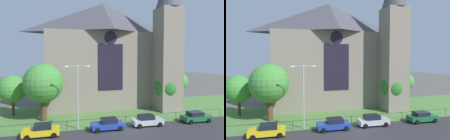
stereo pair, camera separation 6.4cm
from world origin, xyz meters
TOP-DOWN VIEW (x-y plane):
  - ground at (0.00, 10.00)m, footprint 160.00×160.00m
  - road_asphalt at (0.00, -2.00)m, footprint 120.00×8.00m
  - grass_verge at (0.00, 8.00)m, footprint 120.00×20.00m
  - church_building at (1.44, 15.70)m, footprint 23.20×16.20m
  - iron_railing at (0.67, 2.50)m, footprint 32.33×0.07m
  - tree_right_near at (10.14, 7.95)m, footprint 4.00×4.00m
  - tree_right_far at (16.00, 12.79)m, footprint 3.59×3.59m
  - tree_left_far at (-15.28, 11.70)m, footprint 4.45×4.45m
  - tree_left_near at (-10.42, 7.47)m, footprint 5.79×5.79m
  - streetlamp_near at (-5.98, 2.40)m, footprint 3.37×0.26m
  - parked_car_yellow at (-10.45, 0.85)m, footprint 4.23×2.09m
  - parked_car_blue at (-2.30, 0.96)m, footprint 4.23×2.08m
  - parked_car_silver at (3.29, 1.08)m, footprint 4.26×2.15m
  - parked_car_green at (10.89, 0.73)m, footprint 4.24×2.11m

SIDE VIEW (x-z plane):
  - ground at x=0.00m, z-range 0.00..0.00m
  - grass_verge at x=0.00m, z-range 0.00..0.01m
  - road_asphalt at x=0.00m, z-range 0.00..0.01m
  - parked_car_yellow at x=-10.45m, z-range -0.01..1.50m
  - parked_car_blue at x=-2.30m, z-range -0.01..1.50m
  - parked_car_silver at x=3.29m, z-range -0.01..1.50m
  - parked_car_green at x=10.89m, z-range -0.01..1.50m
  - iron_railing at x=0.67m, z-range 0.41..1.54m
  - tree_right_near at x=10.14m, z-range 0.98..6.99m
  - tree_left_far at x=-15.28m, z-range 1.04..7.60m
  - tree_right_far at x=16.00m, z-range 1.29..7.56m
  - streetlamp_near at x=-5.98m, z-range 1.13..9.58m
  - tree_left_near at x=-10.42m, z-range 1.29..9.78m
  - church_building at x=1.44m, z-range -2.73..23.27m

